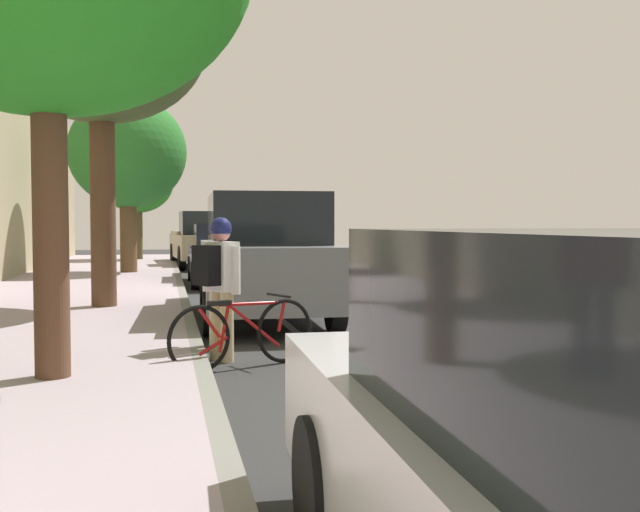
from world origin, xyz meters
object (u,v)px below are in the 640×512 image
(parked_pickup_tan_nearest, at_px, (204,242))
(cyclist_with_backpack, at_px, (219,275))
(street_tree_near_cyclist, at_px, (137,182))
(street_tree_mid_block, at_px, (128,153))
(street_tree_far_end, at_px, (101,41))
(parked_sedan_dark_blue_second, at_px, (226,255))
(bicycle_at_curb, at_px, (243,333))
(parked_suv_grey_mid, at_px, (264,256))

(parked_pickup_tan_nearest, relative_size, cyclist_with_backpack, 3.36)
(street_tree_near_cyclist, bearing_deg, cyclist_with_backpack, 94.33)
(street_tree_mid_block, bearing_deg, street_tree_far_end, 90.00)
(parked_sedan_dark_blue_second, distance_m, street_tree_mid_block, 4.65)
(street_tree_mid_block, xyz_separation_m, street_tree_far_end, (0.00, 8.72, 1.02))
(parked_pickup_tan_nearest, relative_size, parked_sedan_dark_blue_second, 1.23)
(bicycle_at_curb, bearing_deg, parked_pickup_tan_nearest, -91.72)
(street_tree_mid_block, bearing_deg, parked_suv_grey_mid, 104.45)
(parked_pickup_tan_nearest, height_order, bicycle_at_curb, parked_pickup_tan_nearest)
(bicycle_at_curb, distance_m, street_tree_near_cyclist, 21.50)
(bicycle_at_curb, height_order, street_tree_far_end, street_tree_far_end)
(parked_sedan_dark_blue_second, bearing_deg, cyclist_with_backpack, 84.83)
(street_tree_near_cyclist, bearing_deg, parked_sedan_dark_blue_second, 103.54)
(parked_suv_grey_mid, relative_size, street_tree_far_end, 0.82)
(parked_pickup_tan_nearest, bearing_deg, cyclist_with_backpack, 87.52)
(parked_sedan_dark_blue_second, relative_size, cyclist_with_backpack, 2.74)
(street_tree_mid_block, height_order, street_tree_far_end, street_tree_far_end)
(parked_sedan_dark_blue_second, distance_m, cyclist_with_backpack, 10.42)
(street_tree_near_cyclist, bearing_deg, parked_pickup_tan_nearest, 127.07)
(parked_sedan_dark_blue_second, distance_m, street_tree_near_cyclist, 11.00)
(parked_sedan_dark_blue_second, xyz_separation_m, street_tree_mid_block, (2.52, -2.77, 2.77))
(parked_suv_grey_mid, distance_m, street_tree_near_cyclist, 17.79)
(parked_suv_grey_mid, bearing_deg, parked_pickup_tan_nearest, -89.27)
(street_tree_near_cyclist, bearing_deg, street_tree_far_end, 90.00)
(parked_pickup_tan_nearest, height_order, parked_suv_grey_mid, parked_suv_grey_mid)
(parked_sedan_dark_blue_second, bearing_deg, street_tree_near_cyclist, -76.46)
(bicycle_at_curb, xyz_separation_m, street_tree_near_cyclist, (1.80, -21.25, 2.75))
(parked_pickup_tan_nearest, xyz_separation_m, parked_suv_grey_mid, (-0.18, 14.38, 0.13))
(parked_sedan_dark_blue_second, height_order, street_tree_mid_block, street_tree_mid_block)
(cyclist_with_backpack, bearing_deg, street_tree_mid_block, -83.16)
(street_tree_near_cyclist, bearing_deg, street_tree_mid_block, 90.00)
(cyclist_with_backpack, relative_size, street_tree_far_end, 0.28)
(parked_suv_grey_mid, relative_size, street_tree_mid_block, 0.96)
(parked_pickup_tan_nearest, height_order, street_tree_far_end, street_tree_far_end)
(parked_pickup_tan_nearest, height_order, street_tree_near_cyclist, street_tree_near_cyclist)
(parked_pickup_tan_nearest, distance_m, cyclist_with_backpack, 17.73)
(street_tree_far_end, bearing_deg, bicycle_at_curb, 110.33)
(parked_sedan_dark_blue_second, bearing_deg, parked_pickup_tan_nearest, -88.67)
(cyclist_with_backpack, distance_m, street_tree_mid_block, 13.48)
(cyclist_with_backpack, xyz_separation_m, street_tree_near_cyclist, (1.58, -20.81, 2.16))
(street_tree_near_cyclist, relative_size, street_tree_far_end, 0.72)
(parked_sedan_dark_blue_second, distance_m, street_tree_far_end, 7.49)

